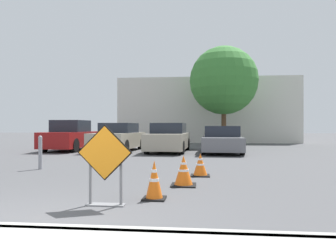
% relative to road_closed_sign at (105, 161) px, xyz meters
% --- Properties ---
extents(ground_plane, '(96.00, 96.00, 0.00)m').
position_rel_road_closed_sign_xyz_m(ground_plane, '(-0.71, 8.45, -0.72)').
color(ground_plane, '#4C4C4F').
extents(curb_lip, '(24.54, 0.20, 0.14)m').
position_rel_road_closed_sign_xyz_m(curb_lip, '(-0.71, -1.55, -0.65)').
color(curb_lip, '#999993').
rests_on(curb_lip, ground_plane).
extents(road_closed_sign, '(0.91, 0.20, 1.32)m').
position_rel_road_closed_sign_xyz_m(road_closed_sign, '(0.00, 0.00, 0.00)').
color(road_closed_sign, black).
rests_on(road_closed_sign, ground_plane).
extents(traffic_cone_nearest, '(0.40, 0.40, 0.69)m').
position_rel_road_closed_sign_xyz_m(traffic_cone_nearest, '(0.72, 0.56, -0.39)').
color(traffic_cone_nearest, black).
rests_on(traffic_cone_nearest, ground_plane).
extents(traffic_cone_second, '(0.54, 0.54, 0.66)m').
position_rel_road_closed_sign_xyz_m(traffic_cone_second, '(1.17, 1.93, -0.40)').
color(traffic_cone_second, black).
rests_on(traffic_cone_second, ground_plane).
extents(traffic_cone_third, '(0.49, 0.49, 0.59)m').
position_rel_road_closed_sign_xyz_m(traffic_cone_third, '(1.52, 3.35, -0.44)').
color(traffic_cone_third, black).
rests_on(traffic_cone_third, ground_plane).
extents(parked_car_nearest, '(1.89, 4.13, 1.61)m').
position_rel_road_closed_sign_xyz_m(parked_car_nearest, '(-5.43, 11.64, 0.02)').
color(parked_car_nearest, maroon).
rests_on(parked_car_nearest, ground_plane).
extents(parked_car_second, '(2.08, 4.71, 1.46)m').
position_rel_road_closed_sign_xyz_m(parked_car_second, '(-2.77, 11.58, -0.04)').
color(parked_car_second, '#A39984').
rests_on(parked_car_second, ground_plane).
extents(parked_car_third, '(2.00, 4.56, 1.45)m').
position_rel_road_closed_sign_xyz_m(parked_car_third, '(-0.11, 11.26, -0.05)').
color(parked_car_third, '#A39984').
rests_on(parked_car_third, ground_plane).
extents(parked_car_fourth, '(2.03, 4.59, 1.30)m').
position_rel_road_closed_sign_xyz_m(parked_car_fourth, '(2.55, 11.09, -0.12)').
color(parked_car_fourth, slate).
rests_on(parked_car_fourth, ground_plane).
extents(bollard_nearest, '(0.12, 0.12, 1.01)m').
position_rel_road_closed_sign_xyz_m(bollard_nearest, '(-3.27, 4.20, -0.19)').
color(bollard_nearest, gray).
rests_on(bollard_nearest, ground_plane).
extents(building_facade_backdrop, '(14.12, 5.00, 5.09)m').
position_rel_road_closed_sign_xyz_m(building_facade_backdrop, '(2.00, 22.47, 1.82)').
color(building_facade_backdrop, beige).
rests_on(building_facade_backdrop, ground_plane).
extents(street_tree_behind_lot, '(4.57, 4.57, 6.65)m').
position_rel_road_closed_sign_xyz_m(street_tree_behind_lot, '(3.02, 17.05, 3.63)').
color(street_tree_behind_lot, '#513823').
rests_on(street_tree_behind_lot, ground_plane).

